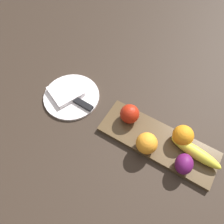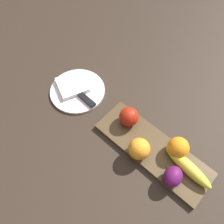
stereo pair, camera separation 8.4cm
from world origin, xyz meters
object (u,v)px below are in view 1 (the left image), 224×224
Objects in this scene: apple at (130,114)px; folded_napkin at (65,91)px; banana at (195,152)px; orange_near_apple at (183,135)px; fruit_tray at (158,142)px; orange_near_banana at (147,143)px; knife at (80,101)px; dinner_plate at (72,96)px; grape_bunch at (184,164)px.

folded_napkin is at bearing 4.76° from apple.
orange_near_apple is (0.06, -0.03, 0.02)m from banana.
fruit_tray is 0.09m from orange_near_apple.
orange_near_apple is at bearing -135.57° from orange_near_banana.
orange_near_banana reaches higher than fruit_tray.
apple reaches higher than knife.
folded_napkin is at bearing -1.92° from knife.
apple is 0.21m from knife.
apple is at bearing 5.65° from orange_near_apple.
orange_near_apple reaches higher than folded_napkin.
dinner_plate is at bearing 7.89° from banana.
grape_bunch is at bearing -179.28° from orange_near_banana.
knife is at bearing -5.21° from grape_bunch.
dinner_plate is 0.03m from folded_napkin.
fruit_tray is at bearing 180.00° from dinner_plate.
orange_near_apple is 0.32× the size of dinner_plate.
dinner_plate is at bearing 5.45° from orange_near_apple.
orange_near_banana is at bearing 44.43° from orange_near_apple.
knife is (0.21, 0.03, -0.04)m from apple.
dinner_plate is (0.50, -0.05, -0.04)m from grape_bunch.
knife is (-0.08, 0.01, -0.00)m from folded_napkin.
banana is 0.52m from dinner_plate.
orange_near_apple is 0.13m from orange_near_banana.
folded_napkin is (0.42, 0.00, 0.01)m from fruit_tray.
orange_near_banana reaches higher than folded_napkin.
knife is at bearing 8.81° from banana.
orange_near_banana is 1.06× the size of grape_bunch.
orange_near_apple is 0.98× the size of orange_near_banana.
fruit_tray is 3.70× the size of folded_napkin.
knife is at bearing 175.63° from folded_napkin.
orange_near_apple reaches higher than grape_bunch.
orange_near_banana is at bearing 174.68° from knife.
knife is (0.31, -0.04, -0.04)m from orange_near_banana.
folded_napkin is at bearing 0.00° from fruit_tray.
orange_near_apple reaches higher than fruit_tray.
apple reaches higher than fruit_tray.
knife is at bearing -7.77° from orange_near_banana.
apple is at bearing -175.24° from folded_napkin.
grape_bunch reaches higher than fruit_tray.
orange_near_apple is 0.10m from grape_bunch.
banana is 0.54m from folded_napkin.
fruit_tray reaches higher than dinner_plate.
knife is (0.46, 0.02, -0.02)m from banana.
banana is 2.52× the size of orange_near_apple.
dinner_plate is (0.51, 0.02, -0.03)m from banana.
knife is (-0.05, 0.01, 0.01)m from dinner_plate.
fruit_tray is 0.12m from grape_bunch.
grape_bunch is at bearing 156.74° from fruit_tray.
grape_bunch is 0.61× the size of folded_napkin.
orange_near_banana is 0.39m from folded_napkin.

